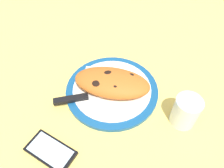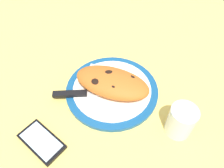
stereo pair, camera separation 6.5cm
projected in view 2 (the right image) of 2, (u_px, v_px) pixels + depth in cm
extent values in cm
cube|color=#EACC60|center=(112.00, 94.00, 69.37)|extent=(150.00, 150.00, 3.00)
cylinder|color=navy|center=(112.00, 90.00, 67.74)|extent=(29.40, 29.40, 1.25)
cylinder|color=white|center=(112.00, 88.00, 67.15)|extent=(24.87, 24.87, 0.30)
ellipsoid|color=#C16023|center=(112.00, 83.00, 64.78)|extent=(24.10, 13.10, 5.47)
ellipsoid|color=black|center=(109.00, 73.00, 64.40)|extent=(3.95, 3.70, 1.10)
ellipsoid|color=black|center=(96.00, 81.00, 62.73)|extent=(3.77, 3.73, 0.97)
ellipsoid|color=black|center=(132.00, 78.00, 63.77)|extent=(2.38, 2.06, 0.75)
ellipsoid|color=black|center=(113.00, 86.00, 61.28)|extent=(1.92, 1.48, 0.62)
cube|color=silver|center=(120.00, 72.00, 71.15)|extent=(13.56, 2.62, 0.40)
cube|color=silver|center=(95.00, 67.00, 72.76)|extent=(4.25, 2.69, 0.40)
cube|color=silver|center=(108.00, 93.00, 65.49)|extent=(12.40, 7.32, 0.40)
cube|color=black|center=(70.00, 94.00, 64.80)|extent=(10.25, 6.50, 1.20)
cube|color=black|center=(42.00, 141.00, 56.52)|extent=(14.22, 9.96, 1.00)
cube|color=silver|center=(41.00, 141.00, 56.08)|extent=(12.46, 8.57, 0.16)
cylinder|color=silver|center=(181.00, 121.00, 55.83)|extent=(7.16, 7.16, 9.31)
cylinder|color=silver|center=(179.00, 125.00, 57.69)|extent=(6.59, 6.59, 4.06)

